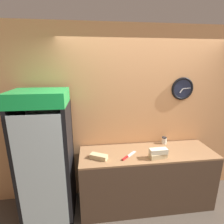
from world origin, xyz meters
TOP-DOWN VIEW (x-y plane):
  - wall_back at (0.00, 1.22)m, footprint 5.20×0.09m
  - prep_counter at (0.00, 0.86)m, footprint 1.99×0.62m
  - beverage_cooler at (-1.44, 0.90)m, footprint 0.68×0.63m
  - sandwich_stack_bottom at (0.09, 0.67)m, footprint 0.25×0.13m
  - sandwich_stack_middle at (0.09, 0.67)m, footprint 0.25×0.10m
  - sandwich_flat_left at (-0.73, 0.76)m, footprint 0.26×0.20m
  - chefs_knife at (-0.33, 0.75)m, footprint 0.26×0.26m
  - condiment_jar at (0.36, 1.10)m, footprint 0.08×0.08m

SIDE VIEW (x-z plane):
  - prep_counter at x=0.00m, z-range 0.00..0.89m
  - chefs_knife at x=-0.33m, z-range 0.88..0.91m
  - sandwich_flat_left at x=-0.73m, z-range 0.89..0.95m
  - sandwich_stack_bottom at x=0.09m, z-range 0.89..0.96m
  - condiment_jar at x=0.36m, z-range 0.89..1.00m
  - sandwich_stack_middle at x=0.09m, z-range 0.96..1.03m
  - beverage_cooler at x=-1.44m, z-range 0.08..1.92m
  - wall_back at x=0.00m, z-range 0.00..2.70m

